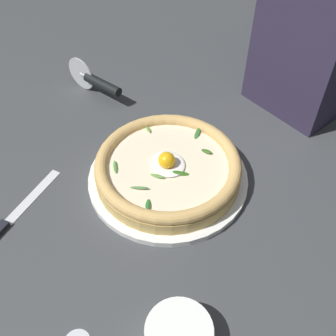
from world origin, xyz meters
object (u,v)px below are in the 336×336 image
at_px(pizza, 168,167).
at_px(pizza_cutter, 96,81).
at_px(side_bowl, 179,335).
at_px(table_knife, 6,223).

distance_m(pizza, pizza_cutter, 0.31).
bearing_deg(side_bowl, pizza_cutter, -7.41).
relative_size(side_bowl, table_knife, 0.52).
distance_m(pizza, table_knife, 0.30).
height_order(side_bowl, pizza_cutter, pizza_cutter).
xyz_separation_m(pizza, side_bowl, (-0.28, 0.11, -0.01)).
xyz_separation_m(side_bowl, table_knife, (0.30, 0.18, -0.02)).
bearing_deg(side_bowl, table_knife, 31.24).
bearing_deg(table_knife, pizza_cutter, -42.28).
bearing_deg(pizza, side_bowl, 157.75).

